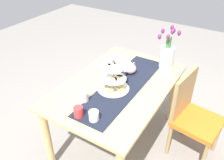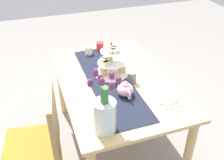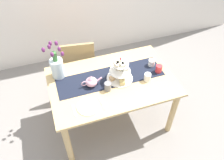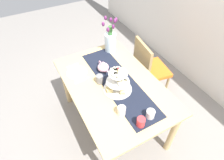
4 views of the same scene
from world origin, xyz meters
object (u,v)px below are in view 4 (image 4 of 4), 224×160
object	(u,v)px
tulip_vase	(110,40)
dinner_plate_left	(77,73)
knife_left	(82,81)
mug_white_text	(122,111)
cream_jug	(150,114)
mug_grey	(100,79)
chair_left	(148,67)
teapot	(103,67)
tiered_cake_stand	(118,82)
fork_left	(73,66)
mug_orange	(141,122)
dining_table	(113,91)

from	to	relation	value
tulip_vase	dinner_plate_left	xyz separation A→B (m)	(0.20, -0.55, -0.14)
knife_left	mug_white_text	xyz separation A→B (m)	(0.59, 0.16, 0.04)
tulip_vase	cream_jug	size ratio (longest dim) A/B	5.33
cream_jug	mug_grey	bearing A→B (deg)	-161.41
chair_left	mug_white_text	size ratio (longest dim) A/B	9.58
teapot	tulip_vase	distance (m)	0.42
tiered_cake_stand	fork_left	distance (m)	0.66
fork_left	cream_jug	bearing A→B (deg)	19.88
teapot	mug_grey	world-z (taller)	teapot
cream_jug	mug_orange	xyz separation A→B (m)	(0.03, -0.13, 0.01)
knife_left	mug_white_text	size ratio (longest dim) A/B	1.79
tulip_vase	knife_left	distance (m)	0.67
dining_table	tulip_vase	world-z (taller)	tulip_vase
cream_jug	tulip_vase	bearing A→B (deg)	170.76
teapot	fork_left	xyz separation A→B (m)	(-0.26, -0.28, -0.06)
tiered_cake_stand	mug_grey	distance (m)	0.22
knife_left	dining_table	bearing A→B (deg)	53.74
dinner_plate_left	mug_grey	distance (m)	0.31
chair_left	teapot	xyz separation A→B (m)	(0.01, -0.69, 0.30)
knife_left	mug_white_text	world-z (taller)	mug_white_text
fork_left	mug_grey	bearing A→B (deg)	21.81
tulip_vase	fork_left	xyz separation A→B (m)	(0.06, -0.55, -0.15)
tiered_cake_stand	mug_orange	distance (m)	0.48
tulip_vase	dinner_plate_left	bearing A→B (deg)	-69.59
cream_jug	chair_left	bearing A→B (deg)	142.42
dinner_plate_left	tulip_vase	bearing A→B (deg)	110.41
cream_jug	mug_orange	distance (m)	0.13
tiered_cake_stand	mug_orange	world-z (taller)	tiered_cake_stand
tulip_vase	mug_grey	xyz separation A→B (m)	(0.47, -0.39, -0.10)
dining_table	mug_orange	distance (m)	0.59
chair_left	tiered_cake_stand	distance (m)	0.85
tiered_cake_stand	mug_grey	size ratio (longest dim) A/B	3.20
chair_left	dining_table	bearing A→B (deg)	-70.26
tulip_vase	dinner_plate_left	distance (m)	0.60
tiered_cake_stand	tulip_vase	size ratio (longest dim) A/B	0.67
mug_white_text	tulip_vase	bearing A→B (deg)	157.37
chair_left	mug_grey	xyz separation A→B (m)	(0.16, -0.81, 0.30)
knife_left	mug_orange	size ratio (longest dim) A/B	1.79
teapot	cream_jug	size ratio (longest dim) A/B	2.80
dining_table	knife_left	xyz separation A→B (m)	(-0.21, -0.28, 0.12)
tiered_cake_stand	knife_left	size ratio (longest dim) A/B	1.79
fork_left	chair_left	bearing A→B (deg)	75.61
tulip_vase	knife_left	world-z (taller)	tulip_vase
knife_left	teapot	bearing A→B (deg)	96.50
teapot	mug_white_text	distance (m)	0.63
mug_grey	mug_orange	world-z (taller)	mug_grey
dinner_plate_left	teapot	bearing A→B (deg)	68.30
dining_table	teapot	xyz separation A→B (m)	(-0.24, 0.00, 0.17)
fork_left	mug_white_text	bearing A→B (deg)	10.35
mug_white_text	chair_left	bearing A→B (deg)	127.59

